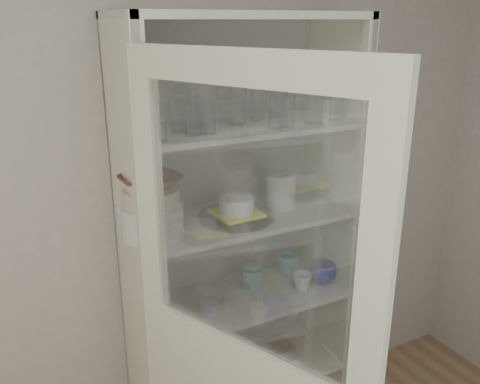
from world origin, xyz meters
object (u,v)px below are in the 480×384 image
goblet_3 (278,99)px  white_ramekin (237,204)px  goblet_2 (280,99)px  measuring_cups (210,305)px  yellow_trivet (237,213)px  cream_dish (223,366)px  mug_teal (288,264)px  terracotta_bowl (150,182)px  white_canister (154,304)px  plate_stack_front (153,220)px  grey_bowl_stack (281,191)px  glass_platter (237,216)px  pantry_cabinet (234,274)px  goblet_0 (182,102)px  mug_white (302,282)px  tin_box (270,352)px  teal_jar (252,276)px  plate_stack_back (140,212)px  mug_blue (323,273)px  cream_bowl (151,197)px  goblet_1 (225,100)px

goblet_3 → white_ramekin: (-0.27, -0.12, -0.41)m
goblet_2 → measuring_cups: goblet_2 is taller
yellow_trivet → cream_dish: yellow_trivet is taller
mug_teal → measuring_cups: mug_teal is taller
terracotta_bowl → white_canister: size_ratio=1.89×
plate_stack_front → grey_bowl_stack: size_ratio=1.52×
grey_bowl_stack → measuring_cups: 0.59m
glass_platter → yellow_trivet: 0.02m
pantry_cabinet → goblet_0: pantry_cabinet is taller
glass_platter → mug_white: size_ratio=3.70×
plate_stack_front → cream_dish: 0.88m
pantry_cabinet → tin_box: bearing=-24.4°
goblet_0 → white_ramekin: (0.17, -0.15, -0.43)m
goblet_0 → teal_jar: 0.88m
goblet_2 → goblet_3: bearing=120.9°
plate_stack_front → glass_platter: (0.37, 0.01, -0.05)m
plate_stack_back → yellow_trivet: plate_stack_back is taller
cream_dish → plate_stack_front: bearing=-173.0°
grey_bowl_stack → plate_stack_back: bearing=167.5°
pantry_cabinet → mug_blue: size_ratio=16.73×
plate_stack_back → tin_box: plate_stack_back is taller
glass_platter → grey_bowl_stack: size_ratio=2.04×
mug_white → teal_jar: (-0.19, 0.14, 0.02)m
grey_bowl_stack → measuring_cups: size_ratio=1.74×
cream_dish → goblet_0: bearing=131.5°
measuring_cups → mug_teal: bearing=13.6°
goblet_2 → white_canister: size_ratio=1.30×
mug_teal → measuring_cups: 0.50m
pantry_cabinet → goblet_3: size_ratio=13.70×
goblet_0 → goblet_2: goblet_0 is taller
grey_bowl_stack → mug_white: (0.08, -0.09, -0.44)m
terracotta_bowl → white_ramekin: bearing=1.2°
cream_bowl → yellow_trivet: bearing=1.2°
plate_stack_front → mug_teal: size_ratio=2.11×
glass_platter → cream_dish: 0.77m
goblet_1 → goblet_2: size_ratio=1.12×
white_ramekin → grey_bowl_stack: (0.24, 0.03, 0.02)m
goblet_1 → terracotta_bowl: bearing=-159.0°
plate_stack_front → cream_dish: size_ratio=0.94×
pantry_cabinet → grey_bowl_stack: 0.45m
goblet_3 → tin_box: 1.25m
goblet_1 → cream_bowl: size_ratio=0.79×
white_ramekin → white_canister: 0.55m
goblet_1 → goblet_2: (0.26, -0.03, -0.01)m
white_canister → measuring_cups: bearing=-13.6°
plate_stack_front → yellow_trivet: (0.37, 0.01, -0.04)m
glass_platter → mug_white: (0.31, -0.06, -0.37)m
mug_blue → goblet_2: bearing=145.8°
white_ramekin → cream_dish: 0.83m
goblet_1 → terracotta_bowl: goblet_1 is taller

